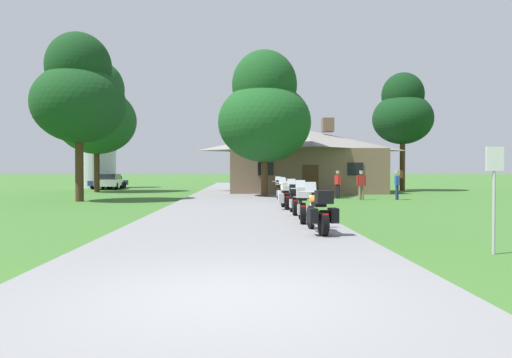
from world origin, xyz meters
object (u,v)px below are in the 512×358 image
(motorcycle_white_fourth_in_row, at_px, (286,196))
(motorcycle_orange_farthest_in_row, at_px, (279,190))
(motorcycle_orange_nearest_to_camera, at_px, (319,212))
(motorcycle_red_second_in_row, at_px, (302,204))
(tree_left_near, at_px, (79,93))
(tree_right_of_lodge, at_px, (403,112))
(tree_by_lodge_front, at_px, (264,111))
(motorcycle_yellow_fifth_in_row, at_px, (285,193))
(bystander_red_shirt_near_lodge, at_px, (338,183))
(tree_left_far, at_px, (96,111))
(motorcycle_green_third_in_row, at_px, (294,199))
(metal_silo_distant, at_px, (98,146))
(metal_signpost_roadside, at_px, (494,186))
(parked_navy_sedan_far_left, at_px, (109,182))
(bystander_red_shirt_by_tree, at_px, (361,184))
(parked_white_suv_far_left, at_px, (109,181))
(bystander_blue_shirt_beside_signpost, at_px, (397,183))

(motorcycle_white_fourth_in_row, height_order, motorcycle_orange_farthest_in_row, same)
(motorcycle_orange_farthest_in_row, bearing_deg, motorcycle_orange_nearest_to_camera, -89.62)
(motorcycle_red_second_in_row, height_order, tree_left_near, tree_left_near)
(tree_right_of_lodge, relative_size, tree_by_lodge_front, 1.06)
(motorcycle_yellow_fifth_in_row, height_order, bystander_red_shirt_near_lodge, bystander_red_shirt_near_lodge)
(bystander_red_shirt_near_lodge, bearing_deg, tree_left_far, 33.76)
(motorcycle_orange_nearest_to_camera, xyz_separation_m, motorcycle_green_third_in_row, (-0.04, 5.35, 0.01))
(tree_by_lodge_front, relative_size, metal_silo_distant, 1.12)
(motorcycle_green_third_in_row, relative_size, tree_left_near, 0.23)
(motorcycle_yellow_fifth_in_row, xyz_separation_m, tree_left_far, (-13.56, 14.36, 5.77))
(motorcycle_red_second_in_row, bearing_deg, metal_signpost_roadside, -55.71)
(motorcycle_orange_farthest_in_row, distance_m, parked_navy_sedan_far_left, 23.75)
(bystander_red_shirt_near_lodge, relative_size, metal_silo_distant, 0.20)
(motorcycle_yellow_fifth_in_row, xyz_separation_m, tree_by_lodge_front, (-0.64, 6.97, 4.86))
(bystander_red_shirt_by_tree, xyz_separation_m, metal_silo_distant, (-21.22, 19.97, 3.25))
(tree_by_lodge_front, bearing_deg, tree_left_far, 150.21)
(bystander_red_shirt_near_lodge, height_order, tree_left_near, tree_left_near)
(bystander_red_shirt_by_tree, distance_m, parked_navy_sedan_far_left, 26.16)
(bystander_red_shirt_by_tree, bearing_deg, tree_left_far, -36.85)
(motorcycle_red_second_in_row, relative_size, tree_right_of_lodge, 0.21)
(motorcycle_orange_nearest_to_camera, bearing_deg, tree_right_of_lodge, 62.73)
(motorcycle_orange_farthest_in_row, bearing_deg, bystander_red_shirt_by_tree, 14.86)
(motorcycle_orange_nearest_to_camera, distance_m, tree_by_lodge_front, 18.22)
(motorcycle_yellow_fifth_in_row, xyz_separation_m, metal_silo_distant, (-16.44, 23.84, 3.59))
(parked_navy_sedan_far_left, bearing_deg, tree_left_near, -65.05)
(motorcycle_green_third_in_row, height_order, parked_navy_sedan_far_left, motorcycle_green_third_in_row)
(motorcycle_green_third_in_row, distance_m, bystander_red_shirt_by_tree, 10.37)
(motorcycle_orange_nearest_to_camera, xyz_separation_m, tree_right_of_lodge, (11.58, 26.59, 6.04))
(motorcycle_red_second_in_row, relative_size, metal_signpost_roadside, 0.97)
(metal_silo_distant, bearing_deg, motorcycle_red_second_in_row, -62.93)
(metal_signpost_roadside, height_order, tree_right_of_lodge, tree_right_of_lodge)
(motorcycle_red_second_in_row, xyz_separation_m, bystander_red_shirt_near_lodge, (3.93, 13.25, 0.33))
(tree_by_lodge_front, xyz_separation_m, tree_left_near, (-10.35, -3.83, 0.45))
(motorcycle_orange_farthest_in_row, distance_m, bystander_red_shirt_near_lodge, 4.63)
(motorcycle_red_second_in_row, bearing_deg, motorcycle_orange_nearest_to_camera, -83.81)
(tree_left_far, bearing_deg, parked_navy_sedan_far_left, 98.74)
(tree_left_far, bearing_deg, parked_white_suv_far_left, 96.44)
(motorcycle_yellow_fifth_in_row, xyz_separation_m, bystander_blue_shirt_beside_signpost, (6.91, 4.01, 0.34))
(bystander_blue_shirt_beside_signpost, height_order, metal_signpost_roadside, metal_signpost_roadside)
(tree_right_of_lodge, bearing_deg, parked_white_suv_far_left, 171.15)
(motorcycle_green_third_in_row, distance_m, tree_left_near, 14.69)
(parked_navy_sedan_far_left, bearing_deg, bystander_red_shirt_by_tree, -28.41)
(motorcycle_orange_nearest_to_camera, height_order, metal_silo_distant, metal_silo_distant)
(motorcycle_orange_nearest_to_camera, relative_size, tree_by_lodge_front, 0.22)
(parked_white_suv_far_left, bearing_deg, motorcycle_orange_farthest_in_row, -56.75)
(motorcycle_white_fourth_in_row, xyz_separation_m, bystander_blue_shirt_beside_signpost, (7.14, 6.89, 0.34))
(motorcycle_white_fourth_in_row, xyz_separation_m, parked_white_suv_far_left, (-13.97, 22.88, 0.17))
(motorcycle_orange_farthest_in_row, height_order, bystander_blue_shirt_beside_signpost, bystander_blue_shirt_beside_signpost)
(bystander_red_shirt_near_lodge, height_order, parked_navy_sedan_far_left, bystander_red_shirt_near_lodge)
(motorcycle_orange_nearest_to_camera, xyz_separation_m, metal_silo_distant, (-16.32, 34.43, 3.59))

